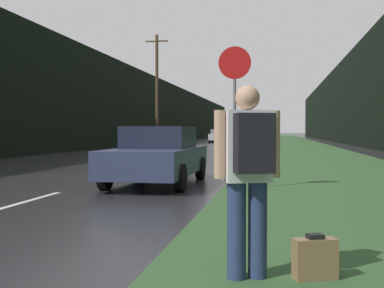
# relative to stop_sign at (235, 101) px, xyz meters

# --- Properties ---
(grass_verge) EXTENTS (6.00, 240.00, 0.02)m
(grass_verge) POSITION_rel_stop_sign_xyz_m (2.71, 30.03, -1.98)
(grass_verge) COLOR #33562D
(grass_verge) RESTS_ON ground_plane
(lane_stripe_b) EXTENTS (0.12, 3.00, 0.01)m
(lane_stripe_b) POSITION_rel_stop_sign_xyz_m (-3.71, -2.54, -1.98)
(lane_stripe_b) COLOR silver
(lane_stripe_b) RESTS_ON ground_plane
(lane_stripe_c) EXTENTS (0.12, 3.00, 0.01)m
(lane_stripe_c) POSITION_rel_stop_sign_xyz_m (-3.71, 4.46, -1.98)
(lane_stripe_c) COLOR silver
(lane_stripe_c) RESTS_ON ground_plane
(lane_stripe_d) EXTENTS (0.12, 3.00, 0.01)m
(lane_stripe_d) POSITION_rel_stop_sign_xyz_m (-3.71, 11.46, -1.98)
(lane_stripe_d) COLOR silver
(lane_stripe_d) RESTS_ON ground_plane
(lane_stripe_e) EXTENTS (0.12, 3.00, 0.01)m
(lane_stripe_e) POSITION_rel_stop_sign_xyz_m (-3.71, 18.46, -1.98)
(lane_stripe_e) COLOR silver
(lane_stripe_e) RESTS_ON ground_plane
(treeline_far_side) EXTENTS (2.00, 140.00, 7.26)m
(treeline_far_side) POSITION_rel_stop_sign_xyz_m (-13.14, 40.03, 1.64)
(treeline_far_side) COLOR black
(treeline_far_side) RESTS_ON ground_plane
(treeline_near_side) EXTENTS (2.00, 140.00, 8.90)m
(treeline_near_side) POSITION_rel_stop_sign_xyz_m (8.71, 40.03, 2.46)
(treeline_near_side) COLOR black
(treeline_near_side) RESTS_ON ground_plane
(utility_pole_far) EXTENTS (1.80, 0.24, 8.86)m
(utility_pole_far) POSITION_rel_stop_sign_xyz_m (-8.38, 26.03, 2.57)
(utility_pole_far) COLOR #4C3823
(utility_pole_far) RESTS_ON ground_plane
(stop_sign) EXTENTS (0.73, 0.07, 3.21)m
(stop_sign) POSITION_rel_stop_sign_xyz_m (0.00, 0.00, 0.00)
(stop_sign) COLOR slate
(stop_sign) RESTS_ON ground_plane
(hitchhiker_with_backpack) EXTENTS (0.57, 0.51, 1.73)m
(hitchhiker_with_backpack) POSITION_rel_stop_sign_xyz_m (0.69, -6.49, -0.99)
(hitchhiker_with_backpack) COLOR navy
(hitchhiker_with_backpack) RESTS_ON ground_plane
(suitcase) EXTENTS (0.41, 0.27, 0.42)m
(suitcase) POSITION_rel_stop_sign_xyz_m (1.27, -6.38, -1.79)
(suitcase) COLOR olive
(suitcase) RESTS_ON ground_plane
(car_passing_near) EXTENTS (1.92, 4.50, 1.44)m
(car_passing_near) POSITION_rel_stop_sign_xyz_m (-2.00, 0.98, -1.27)
(car_passing_near) COLOR #2D3856
(car_passing_near) RESTS_ON ground_plane
(car_passing_far) EXTENTS (2.01, 4.49, 1.39)m
(car_passing_far) POSITION_rel_stop_sign_xyz_m (-2.00, 29.34, -1.27)
(car_passing_far) COLOR #2D3856
(car_passing_far) RESTS_ON ground_plane
(car_oncoming) EXTENTS (1.95, 4.25, 1.50)m
(car_oncoming) POSITION_rel_stop_sign_xyz_m (-5.43, 42.33, -1.22)
(car_oncoming) COLOR #BCBCBC
(car_oncoming) RESTS_ON ground_plane
(delivery_truck) EXTENTS (2.43, 7.58, 3.76)m
(delivery_truck) POSITION_rel_stop_sign_xyz_m (-5.43, 68.33, -0.03)
(delivery_truck) COLOR black
(delivery_truck) RESTS_ON ground_plane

